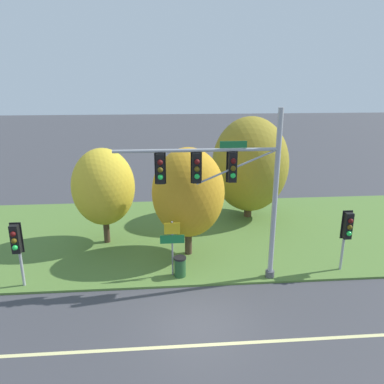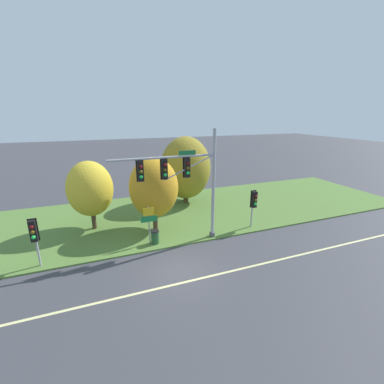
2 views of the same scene
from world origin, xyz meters
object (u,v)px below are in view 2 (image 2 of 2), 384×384
at_px(pedestrian_signal_near_kerb, 254,201).
at_px(route_sign_post, 149,220).
at_px(pedestrian_signal_further_along, 34,233).
at_px(tree_left_of_mast, 154,188).
at_px(trash_bin, 155,237).
at_px(traffic_signal_mast, 185,177).
at_px(tree_nearest_road, 90,189).
at_px(tree_behind_signpost, 186,168).

relative_size(pedestrian_signal_near_kerb, route_sign_post, 1.13).
bearing_deg(pedestrian_signal_further_along, tree_left_of_mast, 19.79).
relative_size(route_sign_post, trash_bin, 2.80).
relative_size(traffic_signal_mast, trash_bin, 8.05).
xyz_separation_m(pedestrian_signal_near_kerb, route_sign_post, (-7.84, 0.27, -0.39)).
relative_size(traffic_signal_mast, tree_nearest_road, 1.45).
bearing_deg(traffic_signal_mast, pedestrian_signal_near_kerb, 2.51).
relative_size(pedestrian_signal_near_kerb, trash_bin, 3.16).
xyz_separation_m(tree_left_of_mast, tree_behind_signpost, (4.21, 5.01, 0.16)).
distance_m(pedestrian_signal_further_along, tree_nearest_road, 5.40).
xyz_separation_m(pedestrian_signal_further_along, tree_nearest_road, (2.99, 4.38, 1.02)).
height_order(route_sign_post, tree_behind_signpost, tree_behind_signpost).
distance_m(route_sign_post, tree_left_of_mast, 2.74).
bearing_deg(pedestrian_signal_near_kerb, trash_bin, 178.79).
relative_size(traffic_signal_mast, pedestrian_signal_further_along, 2.55).
bearing_deg(tree_nearest_road, tree_left_of_mast, -22.07).
xyz_separation_m(traffic_signal_mast, pedestrian_signal_near_kerb, (5.52, 0.24, -2.43)).
bearing_deg(tree_left_of_mast, trash_bin, -103.65).
distance_m(tree_left_of_mast, trash_bin, 3.59).
xyz_separation_m(traffic_signal_mast, tree_nearest_road, (-5.77, 4.37, -1.41)).
bearing_deg(tree_behind_signpost, pedestrian_signal_further_along, -146.42).
xyz_separation_m(traffic_signal_mast, route_sign_post, (-2.32, 0.51, -2.82)).
distance_m(traffic_signal_mast, tree_behind_signpost, 8.19).
bearing_deg(traffic_signal_mast, trash_bin, 168.67).
bearing_deg(route_sign_post, tree_left_of_mast, 67.68).
xyz_separation_m(pedestrian_signal_near_kerb, pedestrian_signal_further_along, (-14.29, -0.25, -0.01)).
relative_size(tree_nearest_road, tree_behind_signpost, 0.81).
bearing_deg(tree_behind_signpost, tree_nearest_road, -159.05).
bearing_deg(tree_left_of_mast, pedestrian_signal_near_kerb, -18.80).
relative_size(pedestrian_signal_further_along, tree_left_of_mast, 0.54).
bearing_deg(route_sign_post, pedestrian_signal_further_along, -175.37).
bearing_deg(traffic_signal_mast, tree_nearest_road, 142.90).
distance_m(traffic_signal_mast, trash_bin, 4.54).
xyz_separation_m(tree_behind_signpost, trash_bin, (-4.74, -7.23, -2.94)).
distance_m(traffic_signal_mast, tree_nearest_road, 7.38).
height_order(traffic_signal_mast, pedestrian_signal_near_kerb, traffic_signal_mast).
relative_size(tree_nearest_road, trash_bin, 5.56).
bearing_deg(trash_bin, route_sign_post, 161.27).
relative_size(pedestrian_signal_near_kerb, tree_behind_signpost, 0.46).
relative_size(tree_left_of_mast, tree_behind_signpost, 0.86).
bearing_deg(tree_left_of_mast, pedestrian_signal_further_along, -160.21).
bearing_deg(pedestrian_signal_further_along, traffic_signal_mast, 0.07).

